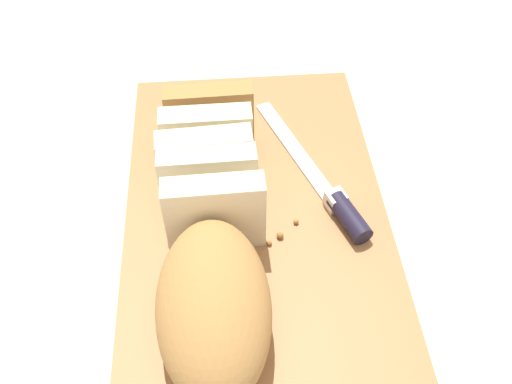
{
  "coord_description": "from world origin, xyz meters",
  "views": [
    {
      "loc": [
        -0.39,
        0.02,
        0.5
      ],
      "look_at": [
        0.0,
        0.0,
        0.05
      ],
      "focal_mm": 38.53,
      "sensor_mm": 36.0,
      "label": 1
    }
  ],
  "objects": [
    {
      "name": "bread_knife",
      "position": [
        0.0,
        -0.09,
        0.03
      ],
      "size": [
        0.24,
        0.11,
        0.02
      ],
      "rotation": [
        0.0,
        0.0,
        0.39
      ],
      "color": "silver",
      "rests_on": "cutting_board"
    },
    {
      "name": "cutting_board",
      "position": [
        0.0,
        0.0,
        0.01
      ],
      "size": [
        0.49,
        0.31,
        0.02
      ],
      "primitive_type": "cube",
      "rotation": [
        0.0,
        0.0,
        0.03
      ],
      "color": "#9E6B3D",
      "rests_on": "ground_plane"
    },
    {
      "name": "crumb_near_knife",
      "position": [
        -0.04,
        -0.02,
        0.02
      ],
      "size": [
        0.01,
        0.01,
        0.01
      ],
      "primitive_type": "sphere",
      "color": "#996633",
      "rests_on": "cutting_board"
    },
    {
      "name": "crumb_stray_left",
      "position": [
        -0.05,
        -0.01,
        0.02
      ],
      "size": [
        0.01,
        0.01,
        0.01
      ],
      "primitive_type": "sphere",
      "color": "#996633",
      "rests_on": "cutting_board"
    },
    {
      "name": "ground_plane",
      "position": [
        0.0,
        0.0,
        0.0
      ],
      "size": [
        3.0,
        3.0,
        0.0
      ],
      "primitive_type": "plane",
      "color": "beige"
    },
    {
      "name": "bread_loaf",
      "position": [
        -0.07,
        0.05,
        0.06
      ],
      "size": [
        0.36,
        0.12,
        0.09
      ],
      "rotation": [
        0.0,
        0.0,
        0.04
      ],
      "color": "#A8753D",
      "rests_on": "cutting_board"
    },
    {
      "name": "crumb_near_loaf",
      "position": [
        -0.02,
        -0.04,
        0.02
      ],
      "size": [
        0.01,
        0.01,
        0.01
      ],
      "primitive_type": "sphere",
      "color": "#996633",
      "rests_on": "cutting_board"
    }
  ]
}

